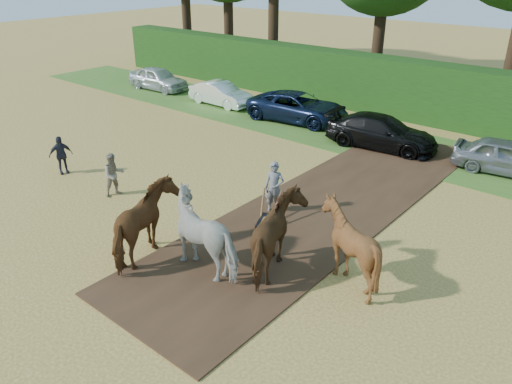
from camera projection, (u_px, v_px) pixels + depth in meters
The scene contains 8 objects.
ground at pixel (141, 280), 13.36m from camera, with size 120.00×120.00×0.00m, color gold.
earth_strip at pixel (329, 204), 17.34m from camera, with size 4.50×17.00×0.05m, color #472D1C.
grass_verge at pixel (383, 143), 23.06m from camera, with size 50.00×5.00×0.03m, color #38601E.
hedgerow at pixel (427, 93), 25.55m from camera, with size 46.00×1.60×3.00m, color #14380F.
spectator_near at pixel (114, 175), 17.75m from camera, with size 0.78×0.60×1.60m, color #B3A98D.
spectator_far at pixel (61, 155), 19.58m from camera, with size 0.90×0.38×1.54m, color #262632.
plough_team at pixel (245, 233), 13.44m from camera, with size 7.15×6.27×2.17m.
parked_cars at pixel (449, 143), 21.03m from camera, with size 41.41×3.72×1.48m.
Camera 1 is at (9.47, -6.51, 7.85)m, focal length 35.00 mm.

